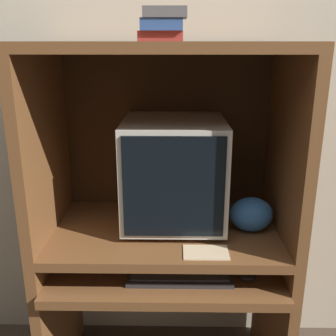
{
  "coord_description": "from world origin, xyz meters",
  "views": [
    {
      "loc": [
        0.03,
        -1.17,
        1.46
      ],
      "look_at": [
        0.01,
        0.28,
        1.0
      ],
      "focal_mm": 42.0,
      "sensor_mm": 36.0,
      "label": 1
    }
  ],
  "objects_px": {
    "mouse": "(248,277)",
    "book_stack": "(162,24)",
    "keyboard": "(180,275)",
    "snack_bag": "(251,214)",
    "crt_monitor": "(174,171)"
  },
  "relations": [
    {
      "from": "mouse",
      "to": "book_stack",
      "type": "xyz_separation_m",
      "value": [
        -0.32,
        0.17,
        0.89
      ]
    },
    {
      "from": "keyboard",
      "to": "snack_bag",
      "type": "relative_size",
      "value": 2.32
    },
    {
      "from": "keyboard",
      "to": "mouse",
      "type": "relative_size",
      "value": 6.15
    },
    {
      "from": "mouse",
      "to": "snack_bag",
      "type": "relative_size",
      "value": 0.38
    },
    {
      "from": "keyboard",
      "to": "snack_bag",
      "type": "xyz_separation_m",
      "value": [
        0.28,
        0.14,
        0.19
      ]
    },
    {
      "from": "crt_monitor",
      "to": "keyboard",
      "type": "relative_size",
      "value": 1.1
    },
    {
      "from": "book_stack",
      "to": "mouse",
      "type": "bearing_deg",
      "value": -27.55
    },
    {
      "from": "mouse",
      "to": "book_stack",
      "type": "distance_m",
      "value": 0.96
    },
    {
      "from": "crt_monitor",
      "to": "snack_bag",
      "type": "distance_m",
      "value": 0.35
    },
    {
      "from": "crt_monitor",
      "to": "book_stack",
      "type": "height_order",
      "value": "book_stack"
    },
    {
      "from": "crt_monitor",
      "to": "keyboard",
      "type": "height_order",
      "value": "crt_monitor"
    },
    {
      "from": "keyboard",
      "to": "snack_bag",
      "type": "bearing_deg",
      "value": 26.95
    },
    {
      "from": "crt_monitor",
      "to": "mouse",
      "type": "relative_size",
      "value": 6.78
    },
    {
      "from": "snack_bag",
      "to": "mouse",
      "type": "bearing_deg",
      "value": -101.02
    },
    {
      "from": "book_stack",
      "to": "snack_bag",
      "type": "bearing_deg",
      "value": -1.36
    }
  ]
}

